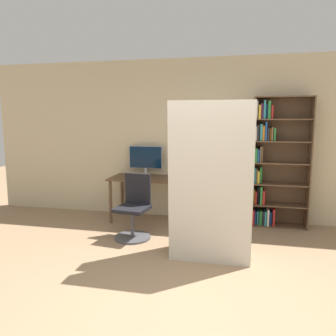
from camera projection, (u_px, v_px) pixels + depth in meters
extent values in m
plane|color=#937556|center=(181.00, 310.00, 2.92)|extent=(16.00, 16.00, 0.00)
cube|color=#C6B793|center=(211.00, 140.00, 5.49)|extent=(8.00, 0.06, 2.70)
cube|color=brown|center=(145.00, 178.00, 5.46)|extent=(1.13, 0.66, 0.03)
cylinder|color=brown|center=(111.00, 202.00, 5.36)|extent=(0.05, 0.05, 0.71)
cylinder|color=brown|center=(171.00, 205.00, 5.15)|extent=(0.05, 0.05, 0.71)
cylinder|color=brown|center=(122.00, 195.00, 5.88)|extent=(0.05, 0.05, 0.71)
cylinder|color=brown|center=(177.00, 197.00, 5.67)|extent=(0.05, 0.05, 0.71)
cylinder|color=#B7B7BC|center=(146.00, 174.00, 5.69)|extent=(0.17, 0.17, 0.02)
cylinder|color=#B7B7BC|center=(146.00, 171.00, 5.68)|extent=(0.04, 0.04, 0.11)
cube|color=#B7B7BC|center=(146.00, 157.00, 5.65)|extent=(0.59, 0.02, 0.39)
cube|color=#0A1E38|center=(146.00, 157.00, 5.64)|extent=(0.56, 0.03, 0.37)
cylinder|color=#4C4C51|center=(133.00, 237.00, 4.71)|extent=(0.52, 0.52, 0.03)
cylinder|color=#4C4C51|center=(132.00, 223.00, 4.67)|extent=(0.05, 0.05, 0.38)
cube|color=black|center=(132.00, 209.00, 4.64)|extent=(0.49, 0.49, 0.05)
cube|color=black|center=(138.00, 189.00, 4.79)|extent=(0.40, 0.09, 0.45)
cube|color=brown|center=(253.00, 162.00, 5.20)|extent=(0.02, 0.33, 2.04)
cube|color=brown|center=(309.00, 164.00, 5.02)|extent=(0.02, 0.33, 2.04)
cube|color=brown|center=(280.00, 162.00, 5.27)|extent=(0.86, 0.02, 2.04)
cube|color=brown|center=(278.00, 225.00, 5.26)|extent=(0.82, 0.29, 0.02)
cube|color=brown|center=(279.00, 205.00, 5.21)|extent=(0.82, 0.29, 0.02)
cube|color=brown|center=(280.00, 184.00, 5.16)|extent=(0.82, 0.29, 0.02)
cube|color=brown|center=(281.00, 163.00, 5.11)|extent=(0.82, 0.29, 0.02)
cube|color=brown|center=(282.00, 141.00, 5.06)|extent=(0.82, 0.29, 0.02)
cube|color=brown|center=(283.00, 119.00, 5.02)|extent=(0.82, 0.29, 0.02)
cube|color=brown|center=(284.00, 97.00, 4.97)|extent=(0.82, 0.29, 0.02)
cube|color=red|center=(253.00, 216.00, 5.28)|extent=(0.03, 0.20, 0.25)
cube|color=#1E4C9E|center=(255.00, 217.00, 5.34)|extent=(0.02, 0.20, 0.21)
cube|color=teal|center=(257.00, 216.00, 5.34)|extent=(0.03, 0.22, 0.21)
cube|color=#287A38|center=(260.00, 216.00, 5.32)|extent=(0.04, 0.24, 0.23)
cube|color=#232328|center=(263.00, 217.00, 5.29)|extent=(0.03, 0.21, 0.23)
cube|color=teal|center=(265.00, 217.00, 5.27)|extent=(0.03, 0.24, 0.23)
cube|color=silver|center=(268.00, 216.00, 5.25)|extent=(0.03, 0.23, 0.26)
cube|color=#1E4C9E|center=(270.00, 217.00, 5.31)|extent=(0.04, 0.18, 0.21)
cube|color=red|center=(273.00, 216.00, 5.25)|extent=(0.03, 0.21, 0.27)
cube|color=gold|center=(254.00, 196.00, 5.31)|extent=(0.03, 0.19, 0.22)
cube|color=red|center=(256.00, 197.00, 5.26)|extent=(0.02, 0.21, 0.21)
cube|color=#232328|center=(258.00, 194.00, 5.31)|extent=(0.03, 0.17, 0.27)
cube|color=#287A38|center=(261.00, 195.00, 5.23)|extent=(0.03, 0.21, 0.29)
cube|color=red|center=(263.00, 197.00, 5.25)|extent=(0.03, 0.24, 0.22)
cube|color=teal|center=(255.00, 175.00, 5.23)|extent=(0.03, 0.20, 0.24)
cube|color=brown|center=(257.00, 176.00, 5.22)|extent=(0.02, 0.21, 0.23)
cube|color=gold|center=(258.00, 177.00, 5.24)|extent=(0.03, 0.24, 0.19)
cube|color=#287A38|center=(261.00, 175.00, 5.24)|extent=(0.03, 0.16, 0.25)
cube|color=#287A38|center=(256.00, 155.00, 5.14)|extent=(0.04, 0.20, 0.22)
cube|color=#1E4C9E|center=(258.00, 156.00, 5.16)|extent=(0.03, 0.22, 0.20)
cube|color=brown|center=(260.00, 154.00, 5.17)|extent=(0.02, 0.24, 0.25)
cube|color=brown|center=(262.00, 154.00, 5.18)|extent=(0.02, 0.24, 0.24)
cube|color=silver|center=(256.00, 133.00, 5.13)|extent=(0.02, 0.25, 0.22)
cube|color=#232328|center=(258.00, 133.00, 5.11)|extent=(0.03, 0.20, 0.24)
cube|color=teal|center=(261.00, 132.00, 5.12)|extent=(0.04, 0.22, 0.26)
cube|color=orange|center=(263.00, 133.00, 5.11)|extent=(0.03, 0.22, 0.23)
cube|color=#1E4C9E|center=(266.00, 131.00, 5.07)|extent=(0.03, 0.19, 0.29)
cube|color=#232328|center=(268.00, 134.00, 5.10)|extent=(0.03, 0.23, 0.19)
cube|color=orange|center=(270.00, 134.00, 5.12)|extent=(0.02, 0.22, 0.19)
cube|color=brown|center=(272.00, 134.00, 5.07)|extent=(0.02, 0.21, 0.21)
cube|color=#287A38|center=(274.00, 134.00, 5.06)|extent=(0.03, 0.18, 0.20)
cube|color=silver|center=(257.00, 110.00, 5.08)|extent=(0.02, 0.22, 0.27)
cube|color=gold|center=(259.00, 112.00, 5.05)|extent=(0.03, 0.25, 0.21)
cube|color=#7A2D84|center=(262.00, 111.00, 5.09)|extent=(0.03, 0.21, 0.23)
cube|color=teal|center=(264.00, 110.00, 5.04)|extent=(0.03, 0.21, 0.28)
cube|color=#1E4C9E|center=(266.00, 111.00, 5.09)|extent=(0.03, 0.21, 0.23)
cube|color=#287A38|center=(269.00, 110.00, 5.02)|extent=(0.04, 0.23, 0.27)
cube|color=red|center=(272.00, 112.00, 5.01)|extent=(0.03, 0.18, 0.20)
cube|color=beige|center=(210.00, 184.00, 3.79)|extent=(0.96, 0.29, 1.91)
cube|color=beige|center=(253.00, 185.00, 3.69)|extent=(0.01, 0.29, 1.87)
cube|color=beige|center=(213.00, 179.00, 4.09)|extent=(0.96, 0.28, 1.91)
cube|color=beige|center=(252.00, 181.00, 3.98)|extent=(0.01, 0.28, 1.87)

